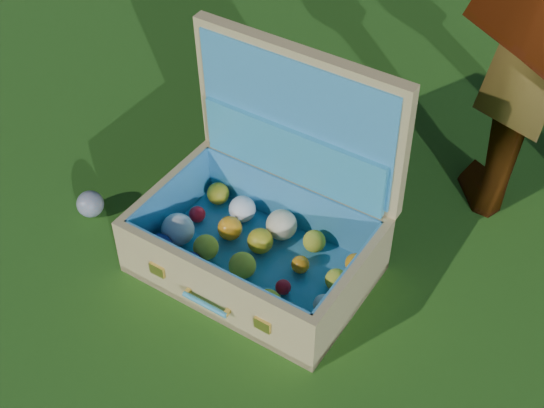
{
  "coord_description": "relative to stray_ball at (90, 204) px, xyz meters",
  "views": [
    {
      "loc": [
        0.69,
        -0.89,
        1.38
      ],
      "look_at": [
        -0.05,
        0.16,
        0.16
      ],
      "focal_mm": 50.0,
      "sensor_mm": 36.0,
      "label": 1
    }
  ],
  "objects": [
    {
      "name": "stray_ball",
      "position": [
        0.0,
        0.0,
        0.0
      ],
      "size": [
        0.07,
        0.07,
        0.07
      ],
      "primitive_type": "sphere",
      "color": "teal",
      "rests_on": "ground"
    },
    {
      "name": "suitcase",
      "position": [
        0.45,
        0.15,
        0.11
      ],
      "size": [
        0.56,
        0.43,
        0.52
      ],
      "rotation": [
        0.0,
        0.0,
        0.05
      ],
      "color": "tan",
      "rests_on": "ground"
    },
    {
      "name": "ground",
      "position": [
        0.51,
        0.0,
        -0.04
      ],
      "size": [
        60.0,
        60.0,
        0.0
      ],
      "primitive_type": "plane",
      "color": "#215114",
      "rests_on": "ground"
    }
  ]
}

